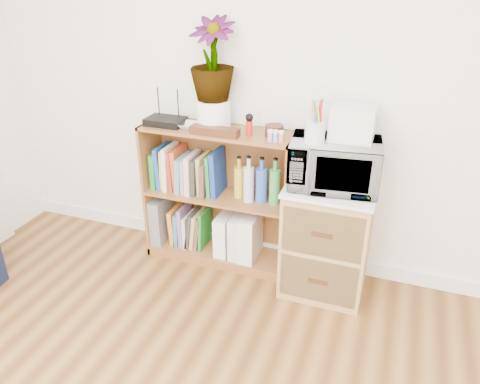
% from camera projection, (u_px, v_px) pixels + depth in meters
% --- Properties ---
extents(skirting_board, '(4.00, 0.02, 0.10)m').
position_uv_depth(skirting_board, '(273.00, 250.00, 3.32)').
color(skirting_board, white).
rests_on(skirting_board, ground).
extents(bookshelf, '(1.00, 0.30, 0.95)m').
position_uv_depth(bookshelf, '(219.00, 197.00, 3.12)').
color(bookshelf, brown).
rests_on(bookshelf, ground).
extents(wicker_unit, '(0.50, 0.45, 0.70)m').
position_uv_depth(wicker_unit, '(327.00, 239.00, 2.88)').
color(wicker_unit, '#9E7542').
rests_on(wicker_unit, ground).
extents(microwave, '(0.54, 0.40, 0.28)m').
position_uv_depth(microwave, '(334.00, 164.00, 2.65)').
color(microwave, white).
rests_on(microwave, wicker_unit).
extents(pen_cup, '(0.11, 0.11, 0.12)m').
position_uv_depth(pen_cup, '(315.00, 132.00, 2.54)').
color(pen_cup, silver).
rests_on(pen_cup, microwave).
extents(small_appliance, '(0.24, 0.20, 0.19)m').
position_uv_depth(small_appliance, '(353.00, 123.00, 2.58)').
color(small_appliance, silver).
rests_on(small_appliance, microwave).
extents(router, '(0.24, 0.17, 0.04)m').
position_uv_depth(router, '(166.00, 121.00, 2.99)').
color(router, black).
rests_on(router, bookshelf).
extents(white_bowl, '(0.13, 0.13, 0.03)m').
position_uv_depth(white_bowl, '(187.00, 125.00, 2.94)').
color(white_bowl, silver).
rests_on(white_bowl, bookshelf).
extents(plant_pot, '(0.21, 0.21, 0.18)m').
position_uv_depth(plant_pot, '(214.00, 114.00, 2.90)').
color(plant_pot, white).
rests_on(plant_pot, bookshelf).
extents(potted_plant, '(0.27, 0.27, 0.48)m').
position_uv_depth(potted_plant, '(212.00, 59.00, 2.75)').
color(potted_plant, '#3A7E32').
rests_on(potted_plant, plant_pot).
extents(trinket_box, '(0.30, 0.08, 0.05)m').
position_uv_depth(trinket_box, '(215.00, 131.00, 2.81)').
color(trinket_box, '#36190E').
rests_on(trinket_box, bookshelf).
extents(kokeshi_doll, '(0.04, 0.04, 0.09)m').
position_uv_depth(kokeshi_doll, '(249.00, 128.00, 2.79)').
color(kokeshi_doll, '#9D2213').
rests_on(kokeshi_doll, bookshelf).
extents(wooden_bowl, '(0.11, 0.11, 0.07)m').
position_uv_depth(wooden_bowl, '(274.00, 131.00, 2.79)').
color(wooden_bowl, '#371B0F').
rests_on(wooden_bowl, bookshelf).
extents(paint_jars, '(0.10, 0.04, 0.05)m').
position_uv_depth(paint_jars, '(276.00, 138.00, 2.70)').
color(paint_jars, pink).
rests_on(paint_jars, bookshelf).
extents(file_box, '(0.10, 0.27, 0.33)m').
position_uv_depth(file_box, '(162.00, 217.00, 3.36)').
color(file_box, slate).
rests_on(file_box, bookshelf).
extents(magazine_holder_left, '(0.09, 0.23, 0.28)m').
position_uv_depth(magazine_holder_left, '(225.00, 233.00, 3.22)').
color(magazine_holder_left, white).
rests_on(magazine_holder_left, bookshelf).
extents(magazine_holder_mid, '(0.10, 0.24, 0.30)m').
position_uv_depth(magazine_holder_mid, '(240.00, 235.00, 3.18)').
color(magazine_holder_mid, silver).
rests_on(magazine_holder_mid, bookshelf).
extents(magazine_holder_right, '(0.10, 0.26, 0.32)m').
position_uv_depth(magazine_holder_right, '(251.00, 236.00, 3.15)').
color(magazine_holder_right, silver).
rests_on(magazine_holder_right, bookshelf).
extents(cookbooks, '(0.47, 0.20, 0.30)m').
position_uv_depth(cookbooks, '(187.00, 171.00, 3.12)').
color(cookbooks, '#1F742A').
rests_on(cookbooks, bookshelf).
extents(liquor_bottles, '(0.47, 0.07, 0.30)m').
position_uv_depth(liquor_bottles, '(269.00, 182.00, 2.94)').
color(liquor_bottles, gold).
rests_on(liquor_bottles, bookshelf).
extents(lower_books, '(0.26, 0.19, 0.29)m').
position_uv_depth(lower_books, '(190.00, 227.00, 3.31)').
color(lower_books, orange).
rests_on(lower_books, bookshelf).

